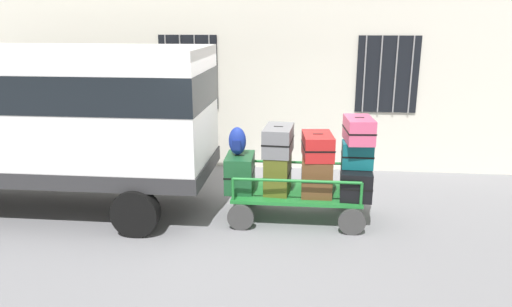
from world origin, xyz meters
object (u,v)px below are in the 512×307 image
(suitcase_midright_top, at_px, (359,130))
(suitcase_midright_bottom, at_px, (356,180))
(suitcase_midleft_middle, at_px, (278,140))
(suitcase_midright_middle, at_px, (357,155))
(backpack, at_px, (237,141))
(suitcase_midleft_bottom, at_px, (278,173))
(suitcase_center_bottom, at_px, (316,175))
(van, at_px, (53,111))
(luggage_cart, at_px, (297,197))
(suitcase_left_bottom, at_px, (240,172))
(suitcase_center_middle, at_px, (318,146))

(suitcase_midright_top, bearing_deg, suitcase_midright_bottom, 90.00)
(suitcase_midleft_middle, distance_m, suitcase_midright_middle, 1.21)
(suitcase_midleft_middle, distance_m, suitcase_midright_top, 1.22)
(backpack, bearing_deg, suitcase_midright_bottom, -1.31)
(suitcase_midleft_middle, height_order, suitcase_midright_top, suitcase_midright_top)
(suitcase_midleft_bottom, bearing_deg, suitcase_midright_bottom, 0.61)
(suitcase_center_bottom, xyz_separation_m, suitcase_midright_middle, (0.60, -0.04, 0.35))
(suitcase_center_bottom, xyz_separation_m, suitcase_midright_bottom, (0.60, -0.02, -0.07))
(van, distance_m, backpack, 2.99)
(luggage_cart, xyz_separation_m, suitcase_midleft_bottom, (-0.30, -0.02, 0.38))
(suitcase_midleft_bottom, distance_m, suitcase_midright_top, 1.40)
(van, distance_m, luggage_cart, 4.10)
(suitcase_midright_top, relative_size, backpack, 1.60)
(suitcase_center_bottom, relative_size, backpack, 1.70)
(suitcase_midleft_bottom, xyz_separation_m, suitcase_midleft_middle, (0.00, 0.05, 0.52))
(suitcase_left_bottom, distance_m, suitcase_midright_bottom, 1.80)
(suitcase_left_bottom, relative_size, suitcase_center_middle, 0.94)
(suitcase_midright_middle, bearing_deg, suitcase_center_middle, 178.23)
(suitcase_midleft_middle, distance_m, suitcase_midright_bottom, 1.34)
(suitcase_left_bottom, height_order, suitcase_midright_top, suitcase_midright_top)
(luggage_cart, xyz_separation_m, suitcase_midleft_middle, (-0.30, 0.03, 0.90))
(suitcase_left_bottom, relative_size, suitcase_midleft_bottom, 1.09)
(suitcase_midleft_bottom, height_order, backpack, backpack)
(suitcase_center_bottom, bearing_deg, suitcase_midleft_middle, 177.91)
(luggage_cart, distance_m, suitcase_midright_top, 1.43)
(luggage_cart, relative_size, suitcase_midright_bottom, 2.24)
(luggage_cart, distance_m, suitcase_midleft_middle, 0.95)
(suitcase_center_middle, distance_m, suitcase_midright_bottom, 0.80)
(van, xyz_separation_m, luggage_cart, (3.90, -0.04, -1.28))
(suitcase_center_middle, bearing_deg, suitcase_midright_top, -1.10)
(suitcase_left_bottom, distance_m, suitcase_midright_top, 1.95)
(suitcase_midleft_middle, relative_size, suitcase_center_bottom, 1.03)
(van, bearing_deg, suitcase_midright_middle, -0.85)
(suitcase_midleft_middle, height_order, suitcase_center_middle, suitcase_midleft_middle)
(van, bearing_deg, backpack, -0.18)
(backpack, bearing_deg, suitcase_midright_middle, -1.93)
(van, bearing_deg, suitcase_center_bottom, -0.47)
(suitcase_midleft_middle, height_order, backpack, suitcase_midleft_middle)
(van, relative_size, suitcase_midright_middle, 10.49)
(suitcase_midright_bottom, bearing_deg, suitcase_midright_middle, -90.00)
(suitcase_center_middle, bearing_deg, suitcase_midleft_bottom, -178.90)
(suitcase_left_bottom, xyz_separation_m, suitcase_midleft_middle, (0.60, 0.01, 0.53))
(suitcase_midleft_bottom, bearing_deg, luggage_cart, 3.80)
(suitcase_midleft_middle, bearing_deg, suitcase_midright_bottom, -1.85)
(van, xyz_separation_m, suitcase_center_middle, (4.20, -0.05, -0.44))
(suitcase_midright_bottom, bearing_deg, suitcase_midright_top, -90.00)
(suitcase_midleft_middle, xyz_separation_m, suitcase_center_bottom, (0.60, -0.02, -0.53))
(van, height_order, suitcase_midleft_bottom, van)
(suitcase_midleft_bottom, distance_m, suitcase_midright_bottom, 1.20)
(suitcase_center_middle, xyz_separation_m, suitcase_midright_top, (0.60, -0.01, 0.27))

